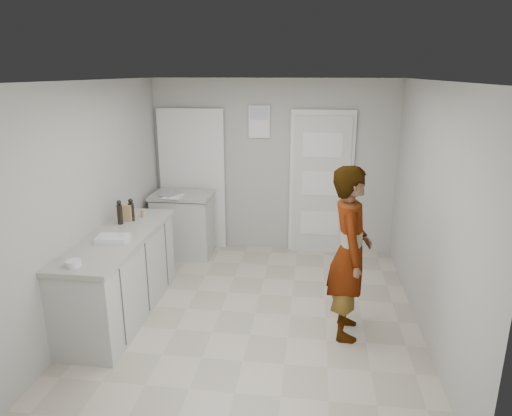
# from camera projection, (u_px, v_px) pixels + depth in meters

# --- Properties ---
(ground) EXTENTS (4.00, 4.00, 0.00)m
(ground) POSITION_uv_depth(u_px,v_px,m) (255.00, 313.00, 5.08)
(ground) COLOR #ACA490
(ground) RESTS_ON ground
(room_shell) EXTENTS (4.00, 4.00, 4.00)m
(room_shell) POSITION_uv_depth(u_px,v_px,m) (261.00, 183.00, 6.66)
(room_shell) COLOR #ADABA4
(room_shell) RESTS_ON ground
(main_counter) EXTENTS (0.64, 1.96, 0.93)m
(main_counter) POSITION_uv_depth(u_px,v_px,m) (121.00, 278.00, 4.95)
(main_counter) COLOR silver
(main_counter) RESTS_ON ground
(side_counter) EXTENTS (0.84, 0.61, 0.93)m
(side_counter) POSITION_uv_depth(u_px,v_px,m) (183.00, 227.00, 6.59)
(side_counter) COLOR silver
(side_counter) RESTS_ON ground
(person) EXTENTS (0.42, 0.64, 1.75)m
(person) POSITION_uv_depth(u_px,v_px,m) (350.00, 253.00, 4.47)
(person) COLOR silver
(person) RESTS_ON ground
(cake_mix_box) EXTENTS (0.12, 0.05, 0.19)m
(cake_mix_box) POSITION_uv_depth(u_px,v_px,m) (127.00, 213.00, 5.24)
(cake_mix_box) COLOR #9D6F4E
(cake_mix_box) RESTS_ON main_counter
(spice_jar) EXTENTS (0.05, 0.05, 0.08)m
(spice_jar) POSITION_uv_depth(u_px,v_px,m) (143.00, 213.00, 5.41)
(spice_jar) COLOR tan
(spice_jar) RESTS_ON main_counter
(oil_cruet_a) EXTENTS (0.07, 0.07, 0.27)m
(oil_cruet_a) POSITION_uv_depth(u_px,v_px,m) (131.00, 210.00, 5.25)
(oil_cruet_a) COLOR black
(oil_cruet_a) RESTS_ON main_counter
(oil_cruet_b) EXTENTS (0.06, 0.06, 0.28)m
(oil_cruet_b) POSITION_uv_depth(u_px,v_px,m) (120.00, 213.00, 5.13)
(oil_cruet_b) COLOR black
(oil_cruet_b) RESTS_ON main_counter
(baking_dish) EXTENTS (0.33, 0.25, 0.05)m
(baking_dish) POSITION_uv_depth(u_px,v_px,m) (113.00, 239.00, 4.64)
(baking_dish) COLOR silver
(baking_dish) RESTS_ON main_counter
(egg_bowl) EXTENTS (0.14, 0.14, 0.05)m
(egg_bowl) POSITION_uv_depth(u_px,v_px,m) (73.00, 263.00, 4.04)
(egg_bowl) COLOR silver
(egg_bowl) RESTS_ON main_counter
(papers) EXTENTS (0.26, 0.32, 0.01)m
(papers) POSITION_uv_depth(u_px,v_px,m) (173.00, 196.00, 6.29)
(papers) COLOR white
(papers) RESTS_ON side_counter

